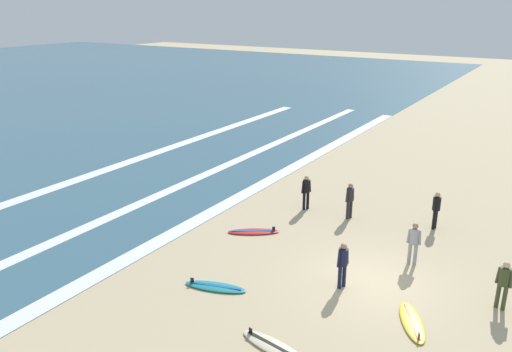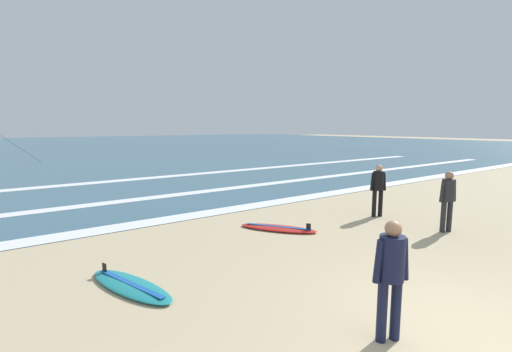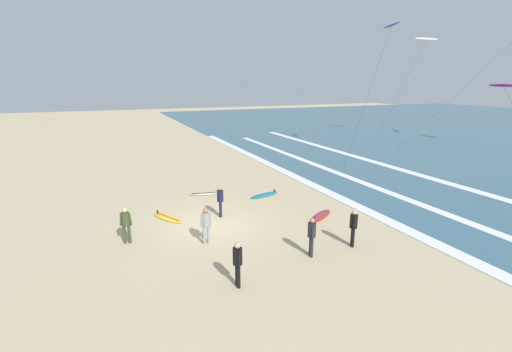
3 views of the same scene
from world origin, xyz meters
The scene contains 17 objects.
ground_plane centered at (0.00, 0.00, 0.00)m, with size 160.00×160.00×0.00m, color tan.
wave_foam_shoreline centered at (-0.94, 8.12, 0.01)m, with size 54.68×0.77×0.01m, color white.
wave_foam_mid_break centered at (1.03, 11.59, 0.01)m, with size 52.14×0.65×0.01m, color white.
wave_foam_outer_break centered at (-1.66, 16.82, 0.01)m, with size 53.49×0.81×0.01m, color white.
surfer_foreground_main centered at (4.60, 4.75, 0.96)m, with size 0.48×0.33×1.60m.
surfer_mid_group centered at (4.66, 2.69, 0.96)m, with size 0.51×0.32×1.60m.
surfer_right_near centered at (-0.82, 0.71, 0.96)m, with size 0.50×0.32×1.60m.
surfer_background_far centered at (1.97, -0.80, 0.96)m, with size 0.32×0.51×1.60m.
surfer_left_far centered at (0.58, -3.89, 0.96)m, with size 0.32×0.51×1.60m.
surfer_left_near centered at (5.55, -0.72, 0.96)m, with size 0.51×0.32×1.60m.
surfboard_foreground_flat centered at (1.23, 5.42, 0.05)m, with size 1.67×2.08×0.25m.
surfboard_near_water centered at (-1.61, -1.84, 0.05)m, with size 2.13×1.52×0.25m.
surfboard_right_spare centered at (-3.06, 4.21, 0.05)m, with size 1.17×2.18×0.25m.
surfboard_left_pile centered at (-4.72, 1.06, 0.05)m, with size 0.93×2.17×0.25m.
kite_white_low_near centered at (-17.06, 31.44, 11.54)m, with size 1.23×8.74×11.84m.
kite_blue_high_left centered at (-10.72, 20.04, 11.51)m, with size 6.32×8.82×11.80m.
kite_magenta_mid_center centered at (-9.25, 34.45, 6.32)m, with size 9.02×4.96×6.58m.
Camera 3 is at (15.48, -4.34, 6.64)m, focal length 24.78 mm.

